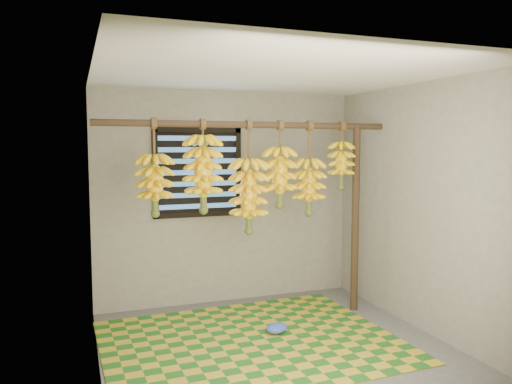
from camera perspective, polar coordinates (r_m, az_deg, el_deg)
name	(u,v)px	position (r m, az deg, el deg)	size (l,w,h in m)	color
floor	(277,349)	(4.64, 2.45, -17.53)	(3.00, 3.00, 0.01)	#4F4F4F
ceiling	(278,73)	(4.32, 2.58, 13.43)	(3.00, 3.00, 0.01)	silver
wall_back	(227,198)	(5.72, -3.29, -0.66)	(3.00, 0.01, 2.40)	slate
wall_left	(95,224)	(3.99, -17.90, -3.52)	(0.01, 3.00, 2.40)	slate
wall_right	(421,207)	(5.08, 18.38, -1.68)	(0.01, 3.00, 2.40)	slate
window	(198,172)	(5.58, -6.66, 2.25)	(1.00, 0.04, 1.00)	black
hanging_pole	(251,125)	(4.93, -0.60, 7.69)	(0.06, 0.06, 3.00)	#43311E
support_post	(355,219)	(5.50, 11.28, -3.10)	(0.08, 0.08, 2.00)	#43311E
woven_mat	(251,342)	(4.77, -0.59, -16.72)	(2.62, 2.10, 0.01)	#21601C
plastic_bag	(277,328)	(4.94, 2.39, -15.28)	(0.23, 0.17, 0.09)	blue
banana_bunch_a	(155,185)	(4.71, -11.50, 0.81)	(0.33, 0.33, 0.91)	brown
banana_bunch_b	(203,174)	(4.80, -6.06, 2.09)	(0.35, 0.35, 0.89)	brown
banana_bunch_c	(249,196)	(4.95, -0.83, -0.46)	(0.38, 0.38, 1.12)	brown
banana_bunch_d	(280,177)	(5.05, 2.74, 1.73)	(0.33, 0.33, 0.88)	brown
banana_bunch_e	(309,187)	(5.19, 6.06, 0.62)	(0.33, 0.33, 0.97)	brown
banana_bunch_f	(341,165)	(5.36, 9.71, 3.08)	(0.27, 0.27, 0.71)	brown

